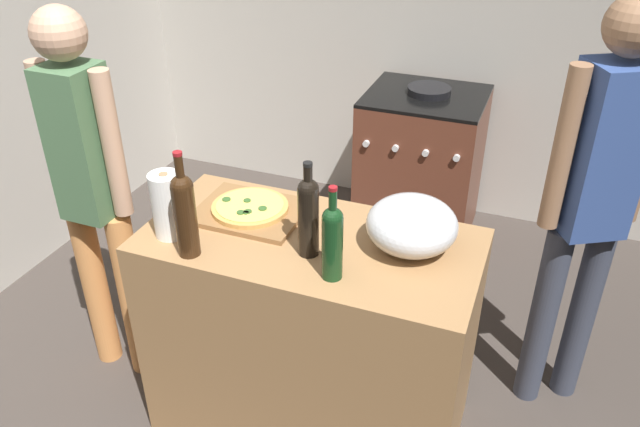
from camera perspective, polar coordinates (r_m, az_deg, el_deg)
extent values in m
cube|color=#3F3833|center=(3.36, 0.90, -9.66)|extent=(4.16, 3.38, 0.02)
cube|color=#BCB7AD|center=(4.03, 8.57, 18.10)|extent=(4.16, 0.10, 2.60)
cube|color=#9E7247|center=(2.56, -0.82, -11.03)|extent=(1.22, 0.61, 0.93)
cube|color=olive|center=(2.43, -6.28, 0.16)|extent=(0.40, 0.32, 0.02)
cylinder|color=tan|center=(2.42, -6.30, 0.55)|extent=(0.29, 0.29, 0.02)
cylinder|color=#EAC660|center=(2.42, -6.32, 0.77)|extent=(0.26, 0.26, 0.00)
cylinder|color=#335926|center=(2.44, -6.56, 1.16)|extent=(0.03, 0.03, 0.01)
cylinder|color=#335926|center=(2.38, -5.18, 0.45)|extent=(0.03, 0.03, 0.01)
cylinder|color=#335926|center=(2.46, -8.40, 1.26)|extent=(0.03, 0.03, 0.01)
cylinder|color=#335926|center=(2.36, -6.66, 0.06)|extent=(0.02, 0.02, 0.01)
cylinder|color=#335926|center=(2.36, -7.14, 0.09)|extent=(0.03, 0.03, 0.01)
cylinder|color=#335926|center=(2.37, -6.50, 0.18)|extent=(0.03, 0.03, 0.01)
cylinder|color=#B2B2B7|center=(2.24, 8.08, -3.02)|extent=(0.13, 0.13, 0.01)
ellipsoid|color=silver|center=(2.19, 8.25, -1.03)|extent=(0.32, 0.32, 0.19)
cylinder|color=white|center=(2.30, -13.53, 0.72)|extent=(0.11, 0.11, 0.24)
cylinder|color=#997551|center=(2.30, -13.53, 0.77)|extent=(0.03, 0.03, 0.25)
cylinder|color=#331E0F|center=(2.17, -11.95, -0.64)|extent=(0.08, 0.08, 0.26)
sphere|color=#331E0F|center=(2.11, -12.33, 2.42)|extent=(0.08, 0.08, 0.08)
cylinder|color=#331E0F|center=(2.08, -12.54, 4.04)|extent=(0.03, 0.03, 0.09)
cylinder|color=maroon|center=(2.06, -12.69, 5.27)|extent=(0.03, 0.03, 0.01)
cylinder|color=#143819|center=(2.03, 1.11, -3.11)|extent=(0.07, 0.07, 0.22)
sphere|color=#143819|center=(1.97, 1.14, -0.40)|extent=(0.07, 0.07, 0.07)
cylinder|color=#143819|center=(1.94, 1.16, 1.10)|extent=(0.03, 0.03, 0.08)
cylinder|color=maroon|center=(1.91, 1.18, 2.26)|extent=(0.03, 0.03, 0.01)
cylinder|color=black|center=(2.13, -1.05, -0.77)|extent=(0.07, 0.07, 0.25)
sphere|color=black|center=(2.07, -1.08, 2.19)|extent=(0.07, 0.07, 0.07)
cylinder|color=black|center=(2.04, -1.10, 3.51)|extent=(0.03, 0.03, 0.06)
cylinder|color=black|center=(2.03, -1.11, 4.45)|extent=(0.03, 0.03, 0.01)
cube|color=brown|center=(3.91, 8.98, 4.20)|extent=(0.68, 0.61, 0.88)
cube|color=black|center=(3.73, 9.55, 10.36)|extent=(0.68, 0.61, 0.02)
cylinder|color=silver|center=(3.58, 4.16, 6.28)|extent=(0.04, 0.02, 0.04)
cylinder|color=silver|center=(3.54, 6.78, 5.84)|extent=(0.04, 0.02, 0.04)
cylinder|color=silver|center=(3.51, 9.45, 5.38)|extent=(0.04, 0.02, 0.04)
cylinder|color=silver|center=(3.49, 12.16, 4.90)|extent=(0.04, 0.02, 0.04)
cylinder|color=black|center=(3.73, 9.77, 10.83)|extent=(0.25, 0.25, 0.04)
cylinder|color=#D88C4C|center=(3.07, -19.52, -6.20)|extent=(0.11, 0.11, 0.83)
cylinder|color=#D88C4C|center=(2.96, -16.55, -7.17)|extent=(0.11, 0.11, 0.83)
cube|color=#4C724C|center=(2.65, -20.59, 5.92)|extent=(0.20, 0.20, 0.62)
cylinder|color=tan|center=(2.74, -22.98, 6.59)|extent=(0.08, 0.08, 0.59)
cylinder|color=tan|center=(2.55, -18.16, 5.83)|extent=(0.08, 0.08, 0.59)
sphere|color=tan|center=(2.51, -22.42, 14.74)|extent=(0.20, 0.20, 0.20)
cylinder|color=#383D4C|center=(2.93, 22.46, -8.32)|extent=(0.11, 0.11, 0.87)
cylinder|color=#383D4C|center=(2.85, 19.35, -8.84)|extent=(0.11, 0.11, 0.87)
cube|color=#334C8C|center=(2.50, 24.16, 5.12)|extent=(0.30, 0.29, 0.65)
cylinder|color=#936B4C|center=(2.41, 21.00, 5.34)|extent=(0.08, 0.08, 0.62)
sphere|color=#936B4C|center=(2.36, 26.54, 14.89)|extent=(0.21, 0.21, 0.21)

